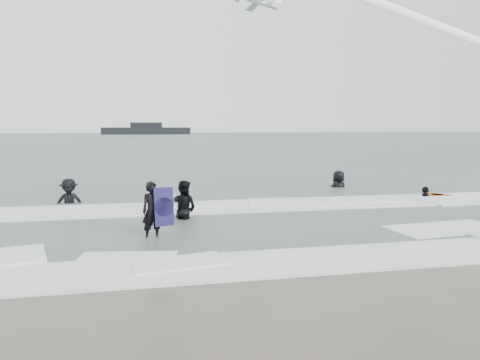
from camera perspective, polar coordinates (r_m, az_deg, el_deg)
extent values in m
plane|color=brown|center=(10.50, 5.42, -9.14)|extent=(320.00, 320.00, 0.00)
plane|color=#47544C|center=(89.76, -9.46, 4.85)|extent=(320.00, 320.00, 0.00)
imported|color=black|center=(12.06, -10.55, -7.13)|extent=(0.63, 0.50, 1.49)
imported|color=black|center=(14.36, -6.89, -4.83)|extent=(1.08, 1.03, 1.76)
imported|color=black|center=(17.96, -20.08, -2.86)|extent=(1.25, 0.83, 1.80)
imported|color=black|center=(19.82, 21.67, -2.06)|extent=(1.01, 0.81, 1.61)
imported|color=black|center=(21.80, 11.93, -0.97)|extent=(1.09, 0.87, 1.96)
cube|color=white|center=(9.94, 6.43, -9.86)|extent=(30.03, 2.32, 0.07)
cube|color=white|center=(16.19, -0.69, -3.31)|extent=(30.00, 2.60, 0.09)
cube|color=black|center=(144.05, -11.34, 5.90)|extent=(26.11, 4.66, 2.05)
cube|color=black|center=(144.04, -11.36, 6.60)|extent=(9.32, 2.80, 1.49)
cylinder|color=silver|center=(78.23, 2.21, 20.95)|extent=(6.97, 3.11, 1.87)
cube|color=silver|center=(78.22, 2.21, 20.92)|extent=(3.10, 5.95, 1.71)
cylinder|color=white|center=(79.11, 21.02, 17.84)|extent=(39.85, 14.63, 7.20)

